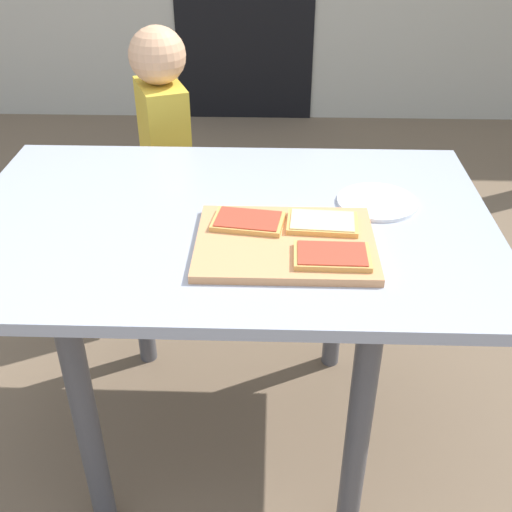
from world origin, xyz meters
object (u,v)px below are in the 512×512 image
object	(u,v)px
pizza_slice_far_left	(248,221)
plate_white_right	(377,202)
cutting_board	(285,243)
dining_table	(228,252)
pizza_slice_near_right	(332,256)
child_left	(166,155)
pizza_slice_far_right	(322,223)

from	to	relation	value
pizza_slice_far_left	plate_white_right	bearing A→B (deg)	24.46
pizza_slice_far_left	plate_white_right	size ratio (longest dim) A/B	0.87
cutting_board	pizza_slice_far_left	distance (m)	0.11
dining_table	pizza_slice_near_right	distance (m)	0.35
cutting_board	plate_white_right	bearing A→B (deg)	42.23
pizza_slice_far_left	child_left	distance (m)	0.84
pizza_slice_far_right	pizza_slice_far_left	distance (m)	0.18
pizza_slice_far_left	pizza_slice_near_right	size ratio (longest dim) A/B	1.07
pizza_slice_far_left	dining_table	bearing A→B (deg)	129.31
pizza_slice_far_right	child_left	xyz separation A→B (m)	(-0.51, 0.76, -0.17)
dining_table	child_left	world-z (taller)	child_left
pizza_slice_near_right	child_left	size ratio (longest dim) A/B	0.16
cutting_board	plate_white_right	world-z (taller)	cutting_board
child_left	pizza_slice_far_right	bearing A→B (deg)	-56.27
pizza_slice_far_right	plate_white_right	size ratio (longest dim) A/B	0.84
plate_white_right	child_left	world-z (taller)	child_left
pizza_slice_far_left	plate_white_right	world-z (taller)	pizza_slice_far_left
cutting_board	pizza_slice_far_left	xyz separation A→B (m)	(-0.09, 0.07, 0.02)
cutting_board	plate_white_right	xyz separation A→B (m)	(0.24, 0.22, -0.00)
plate_white_right	cutting_board	bearing A→B (deg)	-137.77
pizza_slice_near_right	cutting_board	bearing A→B (deg)	142.11
pizza_slice_near_right	dining_table	bearing A→B (deg)	138.83
pizza_slice_far_left	pizza_slice_near_right	world-z (taller)	same
pizza_slice_near_right	pizza_slice_far_right	bearing A→B (deg)	95.09
pizza_slice_far_right	pizza_slice_far_left	size ratio (longest dim) A/B	0.96
cutting_board	pizza_slice_far_right	bearing A→B (deg)	37.06
child_left	plate_white_right	bearing A→B (deg)	-42.62
dining_table	plate_white_right	size ratio (longest dim) A/B	6.42
cutting_board	plate_white_right	size ratio (longest dim) A/B	1.99
cutting_board	pizza_slice_near_right	xyz separation A→B (m)	(0.10, -0.08, 0.02)
child_left	pizza_slice_near_right	bearing A→B (deg)	-60.12
pizza_slice_far_left	pizza_slice_near_right	distance (m)	0.24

